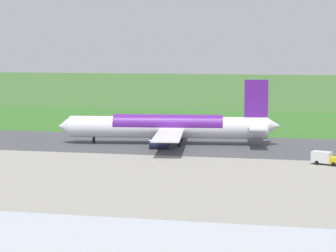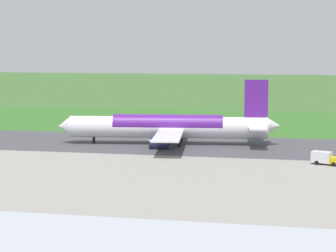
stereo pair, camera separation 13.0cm
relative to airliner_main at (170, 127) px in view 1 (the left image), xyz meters
The scene contains 8 objects.
ground_plane 5.60m from the airliner_main, ahead, with size 800.00×800.00×0.00m, color #3D662D.
runway_asphalt 5.57m from the airliner_main, ahead, with size 600.00×33.24×0.06m, color #47474C.
apron_concrete 47.29m from the airliner_main, 85.72° to the left, with size 440.00×110.00×0.05m, color gray.
grass_verge_foreground 44.96m from the airliner_main, 85.49° to the right, with size 600.00×80.00×0.04m, color #346B27.
airliner_main is the anchor object (origin of this frame).
service_truck_fuel 41.77m from the airliner_main, 150.19° to the left, with size 6.22×4.03×2.65m.
no_stopping_sign 47.05m from the airliner_main, 83.76° to the right, with size 0.60×0.10×2.60m.
traffic_cone_orange 48.79m from the airliner_main, 78.47° to the right, with size 0.40×0.40×0.55m, color orange.
Camera 1 is at (-35.11, 154.29, 23.75)m, focal length 70.15 mm.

